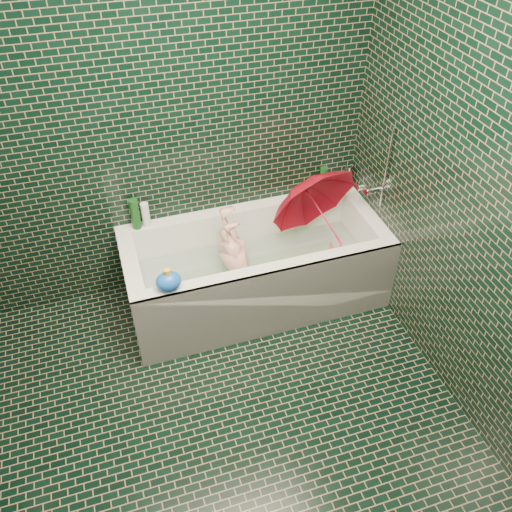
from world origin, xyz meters
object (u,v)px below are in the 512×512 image
object	(u,v)px
rubber_duck	(311,191)
bath_toy	(169,281)
bathtub	(256,276)
child	(240,269)
umbrella	(322,214)

from	to	relation	value
rubber_duck	bath_toy	bearing A→B (deg)	-134.17
bathtub	rubber_duck	size ratio (longest dim) A/B	13.24
rubber_duck	bath_toy	world-z (taller)	bath_toy
bathtub	child	xyz separation A→B (m)	(-0.11, -0.01, 0.10)
rubber_duck	child	bearing A→B (deg)	-135.59
umbrella	bath_toy	xyz separation A→B (m)	(-1.07, -0.31, -0.01)
child	bath_toy	world-z (taller)	bath_toy
bathtub	child	size ratio (longest dim) A/B	1.94
bathtub	bath_toy	size ratio (longest dim) A/B	9.27
bathtub	umbrella	size ratio (longest dim) A/B	2.86
bath_toy	bathtub	bearing A→B (deg)	2.66
child	bath_toy	bearing A→B (deg)	-49.97
bathtub	rubber_duck	xyz separation A→B (m)	(0.51, 0.31, 0.38)
child	rubber_duck	distance (m)	0.76
rubber_duck	umbrella	bearing A→B (deg)	-82.41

